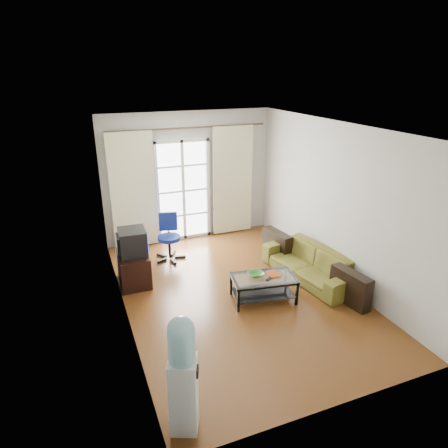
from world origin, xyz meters
The scene contains 20 objects.
floor centered at (0.00, 0.00, 0.00)m, with size 5.20×5.20×0.00m, color brown.
ceiling centered at (0.00, 0.00, 2.70)m, with size 5.20×5.20×0.00m, color white.
wall_back centered at (0.00, 2.60, 1.35)m, with size 3.60×0.02×2.70m, color #B7B7AF.
wall_front centered at (0.00, -2.60, 1.35)m, with size 3.60×0.02×2.70m, color #B7B7AF.
wall_left centered at (-1.80, 0.00, 1.35)m, with size 0.02×5.20×2.70m, color #B7B7AF.
wall_right centered at (1.80, 0.00, 1.35)m, with size 0.02×5.20×2.70m, color #B7B7AF.
french_door centered at (-0.15, 2.54, 1.07)m, with size 1.16×0.06×2.15m.
curtain_rod centered at (0.00, 2.50, 2.38)m, with size 0.04×0.04×3.30m, color #4C3F2D.
curtain_left centered at (-1.20, 2.48, 1.20)m, with size 0.90×0.07×2.35m, color beige.
curtain_right centered at (0.95, 2.48, 1.20)m, with size 0.90×0.07×2.35m, color beige.
radiator centered at (0.80, 2.50, 0.33)m, with size 0.64×0.12×0.64m, color gray.
sofa centered at (1.39, 0.01, 0.27)m, with size 1.00×1.96×0.55m, color brown.
coffee_table centered at (0.30, -0.34, 0.26)m, with size 1.09×0.74×0.41m.
bowl centered at (0.21, -0.26, 0.44)m, with size 0.25×0.25×0.06m, color #2E7E45.
book centered at (0.40, -0.32, 0.42)m, with size 0.18×0.24×0.02m, color #A61422.
remote centered at (0.37, -0.42, 0.42)m, with size 0.18×0.05×0.02m, color black.
tv_stand centered at (-1.52, 0.97, 0.27)m, with size 0.50×0.75×0.55m, color black.
crt_tv centered at (-1.52, 0.96, 0.77)m, with size 0.51×0.50×0.44m.
task_chair centered at (-0.71, 1.68, 0.27)m, with size 0.73×0.73×0.90m.
water_cooler centered at (-1.56, -2.25, 0.70)m, with size 0.36×0.36×1.34m.
Camera 1 is at (-2.33, -5.28, 3.48)m, focal length 32.00 mm.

